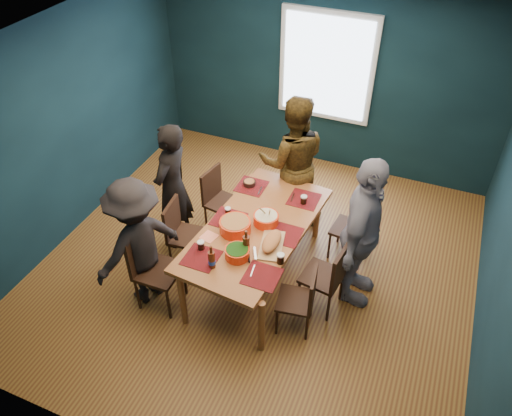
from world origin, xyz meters
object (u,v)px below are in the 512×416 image
at_px(bowl_salad, 235,226).
at_px(person_right, 362,234).
at_px(chair_right_mid, 330,274).
at_px(person_near_left, 138,243).
at_px(cutting_board, 272,242).
at_px(bowl_herbs, 237,253).
at_px(chair_right_near, 303,297).
at_px(dining_table, 256,232).
at_px(chair_left_far, 218,196).
at_px(chair_left_mid, 181,229).
at_px(bowl_dumpling, 266,219).
at_px(chair_right_far, 357,226).
at_px(chair_left_near, 150,263).
at_px(person_back, 292,162).
at_px(person_far_left, 173,187).

bearing_deg(bowl_salad, person_right, 13.58).
distance_m(chair_right_mid, person_near_left, 2.06).
xyz_separation_m(bowl_salad, cutting_board, (0.45, -0.07, -0.02)).
bearing_deg(bowl_herbs, chair_right_near, -0.11).
distance_m(bowl_herbs, cutting_board, 0.39).
relative_size(chair_right_mid, bowl_herbs, 3.52).
xyz_separation_m(person_right, bowl_herbs, (-1.12, -0.67, -0.08)).
height_order(dining_table, chair_left_far, chair_left_far).
xyz_separation_m(chair_left_mid, chair_right_near, (1.65, -0.39, -0.03)).
bearing_deg(chair_left_mid, cutting_board, -11.71).
bearing_deg(bowl_dumpling, chair_left_mid, -167.90).
bearing_deg(dining_table, chair_left_mid, -167.51).
relative_size(dining_table, bowl_salad, 6.17).
relative_size(chair_left_mid, chair_right_far, 1.01).
height_order(chair_right_mid, bowl_herbs, chair_right_mid).
bearing_deg(person_right, bowl_dumpling, 95.18).
relative_size(chair_right_mid, person_near_left, 0.58).
distance_m(chair_left_near, bowl_dumpling, 1.34).
xyz_separation_m(chair_left_far, cutting_board, (1.06, -0.87, 0.32)).
bearing_deg(person_back, person_near_left, 38.71).
bearing_deg(dining_table, person_back, 95.13).
xyz_separation_m(bowl_salad, bowl_dumpling, (0.26, 0.25, -0.01)).
distance_m(chair_left_mid, bowl_dumpling, 1.06).
bearing_deg(dining_table, chair_left_near, -134.58).
bearing_deg(chair_right_mid, dining_table, 179.33).
distance_m(chair_left_far, chair_right_mid, 1.87).
relative_size(chair_left_near, cutting_board, 1.67).
height_order(person_right, bowl_salad, person_right).
height_order(chair_left_mid, bowl_salad, bowl_salad).
height_order(chair_right_near, person_far_left, person_far_left).
xyz_separation_m(chair_right_far, person_near_left, (-2.03, -1.48, 0.28)).
relative_size(bowl_dumpling, cutting_board, 0.48).
xyz_separation_m(dining_table, person_far_left, (-1.16, 0.21, 0.14)).
xyz_separation_m(chair_left_mid, bowl_dumpling, (0.99, 0.21, 0.33)).
bearing_deg(person_far_left, bowl_dumpling, 85.28).
bearing_deg(person_right, dining_table, 99.97).
bearing_deg(person_far_left, chair_right_far, 104.39).
bearing_deg(bowl_dumpling, chair_left_near, -138.86).
bearing_deg(person_near_left, dining_table, 148.78).
bearing_deg(chair_left_far, person_far_left, -120.29).
height_order(bowl_herbs, cutting_board, cutting_board).
distance_m(chair_left_mid, bowl_salad, 0.81).
relative_size(chair_right_mid, cutting_board, 1.55).
bearing_deg(bowl_herbs, dining_table, 89.99).
bearing_deg(bowl_dumpling, chair_left_far, 148.16).
distance_m(chair_left_near, person_back, 2.18).
bearing_deg(chair_right_mid, bowl_dumpling, 172.01).
bearing_deg(dining_table, cutting_board, -34.50).
bearing_deg(bowl_herbs, person_far_left, 148.61).
distance_m(person_near_left, bowl_herbs, 1.07).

